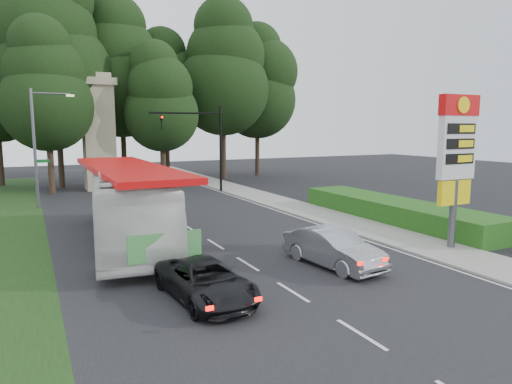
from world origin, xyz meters
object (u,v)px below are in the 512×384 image
streetlight_signs (38,143)px  sedan_silver (333,248)px  gas_station_pylon (457,151)px  suv_charcoal (206,281)px  transit_bus (128,204)px  monument (99,131)px  traffic_signal_mast (206,137)px

streetlight_signs → sedan_silver: (9.92, -19.72, -3.69)m
gas_station_pylon → streetlight_signs: 25.74m
gas_station_pylon → streetlight_signs: bearing=129.0°
streetlight_signs → suv_charcoal: (4.19, -20.80, -3.82)m
transit_bus → suv_charcoal: bearing=-78.4°
sedan_silver → suv_charcoal: size_ratio=1.01×
sedan_silver → suv_charcoal: sedan_silver is taller
streetlight_signs → gas_station_pylon: bearing=-51.0°
gas_station_pylon → transit_bus: gas_station_pylon is taller
streetlight_signs → sedan_silver: bearing=-63.3°
streetlight_signs → monument: bearing=58.0°
streetlight_signs → transit_bus: (3.49, -12.23, -2.60)m
traffic_signal_mast → transit_bus: 17.16m
gas_station_pylon → transit_bus: 15.12m
streetlight_signs → monument: (4.99, 7.99, 0.67)m
gas_station_pylon → suv_charcoal: bearing=-176.3°
traffic_signal_mast → transit_bus: bearing=-122.8°
gas_station_pylon → monument: size_ratio=0.68×
traffic_signal_mast → monument: size_ratio=0.72×
streetlight_signs → suv_charcoal: size_ratio=1.78×
streetlight_signs → sedan_silver: 22.38m
monument → suv_charcoal: (-0.80, -28.79, -4.48)m
gas_station_pylon → monument: (-11.20, 28.01, 0.66)m
traffic_signal_mast → suv_charcoal: traffic_signal_mast is taller
gas_station_pylon → sedan_silver: size_ratio=1.51×
streetlight_signs → monument: 9.44m
monument → transit_bus: (-1.50, -20.22, -3.27)m
traffic_signal_mast → streetlight_signs: 12.83m
gas_station_pylon → monument: bearing=111.8°
sedan_silver → gas_station_pylon: bearing=-9.7°
monument → transit_bus: bearing=-94.2°
streetlight_signs → suv_charcoal: streetlight_signs is taller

